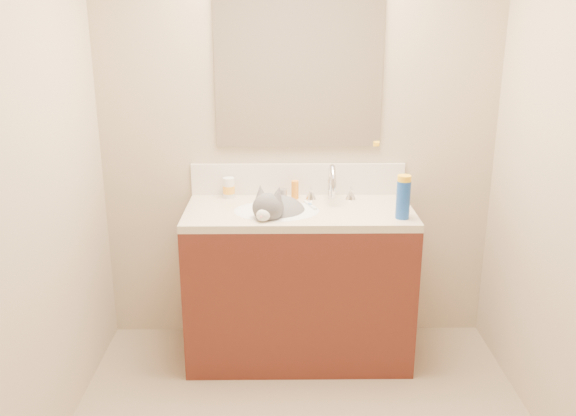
{
  "coord_description": "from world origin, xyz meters",
  "views": [
    {
      "loc": [
        -0.09,
        -2.08,
        1.84
      ],
      "look_at": [
        -0.06,
        0.92,
        0.88
      ],
      "focal_mm": 38.0,
      "sensor_mm": 36.0,
      "label": 1
    }
  ],
  "objects_px": {
    "cat": "(277,215)",
    "silver_jar": "(283,194)",
    "vanity_cabinet": "(299,287)",
    "faucet": "(332,186)",
    "pill_bottle": "(229,188)",
    "spray_can": "(403,200)",
    "amber_bottle": "(295,190)",
    "basin": "(277,223)"
  },
  "relations": [
    {
      "from": "basin",
      "to": "faucet",
      "type": "bearing_deg",
      "value": 29.12
    },
    {
      "from": "cat",
      "to": "amber_bottle",
      "type": "height_order",
      "value": "cat"
    },
    {
      "from": "faucet",
      "to": "amber_bottle",
      "type": "relative_size",
      "value": 2.73
    },
    {
      "from": "vanity_cabinet",
      "to": "silver_jar",
      "type": "relative_size",
      "value": 20.61
    },
    {
      "from": "basin",
      "to": "cat",
      "type": "height_order",
      "value": "cat"
    },
    {
      "from": "vanity_cabinet",
      "to": "basin",
      "type": "xyz_separation_m",
      "value": [
        -0.12,
        -0.03,
        0.38
      ]
    },
    {
      "from": "vanity_cabinet",
      "to": "faucet",
      "type": "bearing_deg",
      "value": 37.29
    },
    {
      "from": "amber_bottle",
      "to": "spray_can",
      "type": "height_order",
      "value": "spray_can"
    },
    {
      "from": "faucet",
      "to": "pill_bottle",
      "type": "bearing_deg",
      "value": 172.71
    },
    {
      "from": "pill_bottle",
      "to": "basin",
      "type": "bearing_deg",
      "value": -41.9
    },
    {
      "from": "spray_can",
      "to": "vanity_cabinet",
      "type": "bearing_deg",
      "value": 162.7
    },
    {
      "from": "cat",
      "to": "basin",
      "type": "bearing_deg",
      "value": 157.28
    },
    {
      "from": "cat",
      "to": "silver_jar",
      "type": "bearing_deg",
      "value": 102.27
    },
    {
      "from": "pill_bottle",
      "to": "cat",
      "type": "bearing_deg",
      "value": -41.91
    },
    {
      "from": "basin",
      "to": "faucet",
      "type": "height_order",
      "value": "faucet"
    },
    {
      "from": "cat",
      "to": "spray_can",
      "type": "distance_m",
      "value": 0.65
    },
    {
      "from": "spray_can",
      "to": "basin",
      "type": "bearing_deg",
      "value": 168.41
    },
    {
      "from": "silver_jar",
      "to": "cat",
      "type": "bearing_deg",
      "value": -97.91
    },
    {
      "from": "basin",
      "to": "faucet",
      "type": "distance_m",
      "value": 0.38
    },
    {
      "from": "faucet",
      "to": "pill_bottle",
      "type": "height_order",
      "value": "faucet"
    },
    {
      "from": "amber_bottle",
      "to": "basin",
      "type": "bearing_deg",
      "value": -115.1
    },
    {
      "from": "basin",
      "to": "spray_can",
      "type": "distance_m",
      "value": 0.67
    },
    {
      "from": "vanity_cabinet",
      "to": "faucet",
      "type": "height_order",
      "value": "faucet"
    },
    {
      "from": "vanity_cabinet",
      "to": "faucet",
      "type": "distance_m",
      "value": 0.58
    },
    {
      "from": "basin",
      "to": "spray_can",
      "type": "relative_size",
      "value": 2.34
    },
    {
      "from": "cat",
      "to": "silver_jar",
      "type": "xyz_separation_m",
      "value": [
        0.03,
        0.21,
        0.06
      ]
    },
    {
      "from": "pill_bottle",
      "to": "spray_can",
      "type": "distance_m",
      "value": 0.97
    },
    {
      "from": "spray_can",
      "to": "faucet",
      "type": "bearing_deg",
      "value": 138.27
    },
    {
      "from": "faucet",
      "to": "spray_can",
      "type": "height_order",
      "value": "faucet"
    },
    {
      "from": "faucet",
      "to": "spray_can",
      "type": "relative_size",
      "value": 1.46
    },
    {
      "from": "faucet",
      "to": "cat",
      "type": "relative_size",
      "value": 0.62
    },
    {
      "from": "silver_jar",
      "to": "amber_bottle",
      "type": "height_order",
      "value": "amber_bottle"
    },
    {
      "from": "pill_bottle",
      "to": "spray_can",
      "type": "height_order",
      "value": "spray_can"
    },
    {
      "from": "silver_jar",
      "to": "spray_can",
      "type": "height_order",
      "value": "spray_can"
    },
    {
      "from": "faucet",
      "to": "cat",
      "type": "distance_m",
      "value": 0.36
    },
    {
      "from": "vanity_cabinet",
      "to": "pill_bottle",
      "type": "distance_m",
      "value": 0.67
    },
    {
      "from": "cat",
      "to": "spray_can",
      "type": "bearing_deg",
      "value": 8.77
    },
    {
      "from": "pill_bottle",
      "to": "silver_jar",
      "type": "distance_m",
      "value": 0.3
    },
    {
      "from": "vanity_cabinet",
      "to": "basin",
      "type": "relative_size",
      "value": 2.67
    },
    {
      "from": "silver_jar",
      "to": "spray_can",
      "type": "relative_size",
      "value": 0.3
    },
    {
      "from": "basin",
      "to": "pill_bottle",
      "type": "relative_size",
      "value": 3.94
    },
    {
      "from": "amber_bottle",
      "to": "pill_bottle",
      "type": "bearing_deg",
      "value": 176.24
    }
  ]
}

